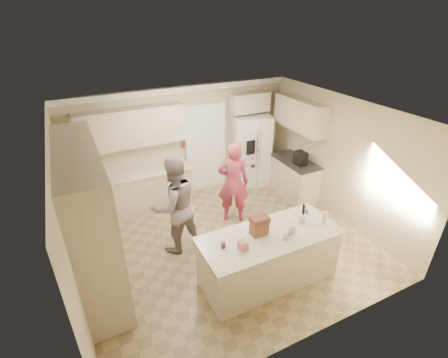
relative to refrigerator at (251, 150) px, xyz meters
name	(u,v)px	position (x,y,z in m)	size (l,w,h in m)	color
floor	(227,244)	(-1.68, -2.03, -0.91)	(5.20, 4.60, 0.02)	#957E57
ceiling	(228,114)	(-1.68, -2.03, 1.71)	(5.20, 4.60, 0.02)	white
wall_back	(183,143)	(-1.68, 0.28, 0.40)	(5.20, 0.02, 2.60)	#C4B790
wall_front	(314,270)	(-1.68, -4.34, 0.40)	(5.20, 0.02, 2.60)	#C4B790
wall_left	(67,225)	(-4.29, -2.03, 0.40)	(0.02, 4.60, 2.60)	#C4B790
wall_right	(340,159)	(0.93, -2.03, 0.40)	(0.02, 4.60, 2.60)	#C4B790
crown_back	(181,90)	(-1.68, 0.23, 1.63)	(5.20, 0.08, 0.12)	white
pantry_bank	(90,219)	(-3.98, -1.83, 0.28)	(0.60, 2.60, 2.35)	beige
back_base_cab	(142,191)	(-2.83, -0.03, -0.46)	(2.20, 0.60, 0.88)	beige
back_countertop	(139,173)	(-2.83, -0.04, 0.00)	(2.24, 0.63, 0.04)	beige
back_upper_cab	(132,128)	(-2.83, 0.09, 1.00)	(2.20, 0.35, 0.80)	beige
doorway_opening	(206,149)	(-1.13, 0.25, 0.15)	(0.90, 0.06, 2.10)	black
doorway_casing	(206,149)	(-1.13, 0.21, 0.15)	(1.02, 0.03, 2.22)	white
wall_frame_upper	(184,133)	(-1.66, 0.24, 0.65)	(0.15, 0.02, 0.20)	brown
wall_frame_lower	(185,144)	(-1.66, 0.24, 0.38)	(0.15, 0.02, 0.20)	brown
refrigerator	(251,150)	(0.00, 0.00, 0.00)	(0.90, 0.70, 1.80)	white
fridge_seam	(258,155)	(0.00, -0.36, 0.00)	(0.01, 0.02, 1.78)	gray
fridge_dispenser	(251,148)	(-0.22, -0.37, 0.25)	(0.22, 0.03, 0.35)	black
fridge_handle_l	(257,150)	(-0.05, -0.37, 0.15)	(0.02, 0.02, 0.85)	silver
fridge_handle_r	(260,150)	(0.05, -0.37, 0.15)	(0.02, 0.02, 0.85)	silver
over_fridge_cab	(250,102)	(-0.03, 0.09, 1.20)	(0.95, 0.35, 0.45)	beige
right_base_cab	(294,178)	(0.62, -1.03, -0.46)	(0.60, 1.20, 0.88)	beige
right_countertop	(296,161)	(0.61, -1.03, 0.00)	(0.63, 1.24, 0.04)	#2D2B28
right_upper_cab	(300,115)	(0.75, -0.83, 1.05)	(0.35, 1.50, 0.70)	beige
coffee_maker	(300,158)	(0.57, -1.23, 0.17)	(0.22, 0.28, 0.30)	black
island_base	(268,258)	(-1.48, -3.13, -0.46)	(2.20, 0.90, 0.88)	beige
island_top	(270,236)	(-1.48, -3.13, 0.00)	(2.28, 0.96, 0.05)	beige
utensil_crock	(302,219)	(-0.83, -3.08, 0.10)	(0.13, 0.13, 0.15)	white
tissue_box	(243,245)	(-2.03, -3.23, 0.10)	(0.13, 0.13, 0.14)	#DF7382
tissue_plume	(243,239)	(-2.03, -3.23, 0.20)	(0.08, 0.08, 0.08)	white
dollhouse_body	(259,228)	(-1.63, -3.03, 0.14)	(0.26, 0.18, 0.22)	brown
dollhouse_roof	(260,220)	(-1.63, -3.03, 0.30)	(0.28, 0.20, 0.10)	#592D1E
jam_jar	(223,245)	(-2.28, -3.08, 0.07)	(0.07, 0.07, 0.09)	#59263F
greeting_card_a	(286,235)	(-1.33, -3.33, 0.11)	(0.12, 0.01, 0.16)	white
greeting_card_b	(292,231)	(-1.18, -3.28, 0.11)	(0.12, 0.01, 0.16)	silver
water_bottle	(325,218)	(-0.53, -3.28, 0.14)	(0.07, 0.07, 0.24)	silver
shaker_salt	(303,212)	(-0.66, -2.91, 0.07)	(0.05, 0.05, 0.09)	#3C58AA
shaker_pepper	(307,211)	(-0.59, -2.91, 0.07)	(0.05, 0.05, 0.09)	#3C58AA
teen_boy	(175,205)	(-2.56, -1.69, 0.04)	(0.92, 0.72, 1.89)	gray
teen_girl	(233,183)	(-1.18, -1.31, -0.01)	(0.65, 0.43, 1.78)	#AD3243
fridge_magnets	(258,156)	(0.00, -0.36, 0.00)	(0.76, 0.02, 1.44)	tan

